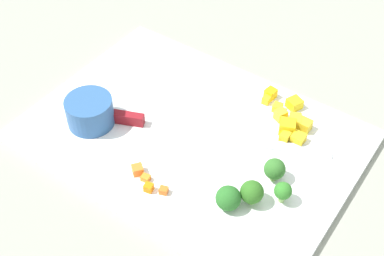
{
  "coord_description": "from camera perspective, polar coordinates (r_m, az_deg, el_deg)",
  "views": [
    {
      "loc": [
        -0.31,
        0.45,
        0.58
      ],
      "look_at": [
        0.0,
        0.0,
        0.02
      ],
      "focal_mm": 48.52,
      "sensor_mm": 36.0,
      "label": 1
    }
  ],
  "objects": [
    {
      "name": "broccoli_floret_1",
      "position": [
        0.69,
        6.59,
        -7.04
      ],
      "size": [
        0.03,
        0.03,
        0.04
      ],
      "color": "#89B75B",
      "rests_on": "cutting_board"
    },
    {
      "name": "cutting_board",
      "position": [
        0.79,
        -0.0,
        -0.81
      ],
      "size": [
        0.48,
        0.35,
        0.01
      ],
      "primitive_type": "cube",
      "color": "white",
      "rests_on": "ground_plane"
    },
    {
      "name": "pepper_dice_9",
      "position": [
        0.85,
        8.63,
        3.76
      ],
      "size": [
        0.02,
        0.02,
        0.02
      ],
      "primitive_type": "cube",
      "rotation": [
        0.0,
        0.0,
        2.98
      ],
      "color": "yellow",
      "rests_on": "cutting_board"
    },
    {
      "name": "chef_knife",
      "position": [
        0.79,
        -2.35,
        0.18
      ],
      "size": [
        0.34,
        0.15,
        0.02
      ],
      "rotation": [
        0.0,
        0.0,
        3.53
      ],
      "color": "silver",
      "rests_on": "cutting_board"
    },
    {
      "name": "pepper_dice_6",
      "position": [
        0.84,
        11.19,
        2.66
      ],
      "size": [
        0.03,
        0.03,
        0.02
      ],
      "primitive_type": "cube",
      "rotation": [
        0.0,
        0.0,
        2.73
      ],
      "color": "yellow",
      "rests_on": "cutting_board"
    },
    {
      "name": "pepper_dice_2",
      "position": [
        0.81,
        9.71,
        1.42
      ],
      "size": [
        0.02,
        0.02,
        0.02
      ],
      "primitive_type": "cube",
      "rotation": [
        0.0,
        0.0,
        2.72
      ],
      "color": "yellow",
      "rests_on": "cutting_board"
    },
    {
      "name": "broccoli_floret_2",
      "position": [
        0.72,
        9.07,
        -4.5
      ],
      "size": [
        0.03,
        0.03,
        0.04
      ],
      "color": "#81AD57",
      "rests_on": "cutting_board"
    },
    {
      "name": "pepper_dice_4",
      "position": [
        0.79,
        11.61,
        -1.12
      ],
      "size": [
        0.02,
        0.02,
        0.01
      ],
      "primitive_type": "cube",
      "rotation": [
        0.0,
        0.0,
        0.01
      ],
      "color": "yellow",
      "rests_on": "cutting_board"
    },
    {
      "name": "carrot_dice_3",
      "position": [
        0.71,
        -4.79,
        -6.55
      ],
      "size": [
        0.01,
        0.01,
        0.01
      ],
      "primitive_type": "cube",
      "rotation": [
        0.0,
        0.0,
        1.79
      ],
      "color": "orange",
      "rests_on": "cutting_board"
    },
    {
      "name": "broccoli_floret_0",
      "position": [
        0.69,
        4.01,
        -7.72
      ],
      "size": [
        0.03,
        0.03,
        0.03
      ],
      "color": "#86BC63",
      "rests_on": "cutting_board"
    },
    {
      "name": "pepper_dice_0",
      "position": [
        0.84,
        8.17,
        3.08
      ],
      "size": [
        0.01,
        0.01,
        0.01
      ],
      "primitive_type": "cube",
      "rotation": [
        0.0,
        0.0,
        1.59
      ],
      "color": "yellow",
      "rests_on": "cutting_board"
    },
    {
      "name": "prep_bowl",
      "position": [
        0.8,
        -11.17,
        1.77
      ],
      "size": [
        0.07,
        0.07,
        0.05
      ],
      "primitive_type": "cylinder",
      "color": "#2D5891",
      "rests_on": "cutting_board"
    },
    {
      "name": "carrot_dice_0",
      "position": [
        0.73,
        -5.25,
        -5.41
      ],
      "size": [
        0.01,
        0.01,
        0.01
      ],
      "primitive_type": "cube",
      "rotation": [
        0.0,
        0.0,
        0.16
      ],
      "color": "orange",
      "rests_on": "cutting_board"
    },
    {
      "name": "pepper_dice_5",
      "position": [
        0.8,
        10.43,
        0.13
      ],
      "size": [
        0.03,
        0.03,
        0.02
      ],
      "primitive_type": "cube",
      "rotation": [
        0.0,
        0.0,
        0.4
      ],
      "color": "yellow",
      "rests_on": "cutting_board"
    },
    {
      "name": "carrot_dice_2",
      "position": [
        0.71,
        -3.14,
        -6.87
      ],
      "size": [
        0.01,
        0.01,
        0.01
      ],
      "primitive_type": "cube",
      "rotation": [
        0.0,
        0.0,
        1.9
      ],
      "color": "orange",
      "rests_on": "cutting_board"
    },
    {
      "name": "pepper_dice_1",
      "position": [
        0.81,
        11.24,
        0.74
      ],
      "size": [
        0.02,
        0.03,
        0.02
      ],
      "primitive_type": "cube",
      "rotation": [
        0.0,
        0.0,
        1.97
      ],
      "color": "yellow",
      "rests_on": "cutting_board"
    },
    {
      "name": "ground_plane",
      "position": [
        0.8,
        -0.0,
        -1.11
      ],
      "size": [
        4.0,
        4.0,
        0.0
      ],
      "primitive_type": "plane",
      "color": "gray"
    },
    {
      "name": "carrot_dice_1",
      "position": [
        0.74,
        -6.0,
        -4.58
      ],
      "size": [
        0.02,
        0.02,
        0.01
      ],
      "primitive_type": "cube",
      "rotation": [
        0.0,
        0.0,
        2.49
      ],
      "color": "orange",
      "rests_on": "cutting_board"
    },
    {
      "name": "broccoli_floret_3",
      "position": [
        0.7,
        9.97,
        -6.87
      ],
      "size": [
        0.02,
        0.02,
        0.03
      ],
      "color": "#92BF69",
      "rests_on": "cutting_board"
    },
    {
      "name": "pepper_dice_3",
      "position": [
        0.83,
        9.38,
        2.24
      ],
      "size": [
        0.02,
        0.02,
        0.01
      ],
      "primitive_type": "cube",
      "rotation": [
        0.0,
        0.0,
        0.17
      ],
      "color": "yellow",
      "rests_on": "cutting_board"
    },
    {
      "name": "pepper_dice_8",
      "position": [
        0.79,
        10.2,
        -0.94
      ],
      "size": [
        0.01,
        0.02,
        0.01
      ],
      "primitive_type": "cube",
      "rotation": [
        0.0,
        0.0,
        0.01
      ],
      "color": "yellow",
      "rests_on": "cutting_board"
    },
    {
      "name": "pepper_dice_7",
      "position": [
        0.81,
        12.23,
        0.31
      ],
      "size": [
        0.02,
        0.02,
        0.02
      ],
      "primitive_type": "cube",
      "rotation": [
        0.0,
        0.0,
        1.55
      ],
      "color": "yellow",
      "rests_on": "cutting_board"
    }
  ]
}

